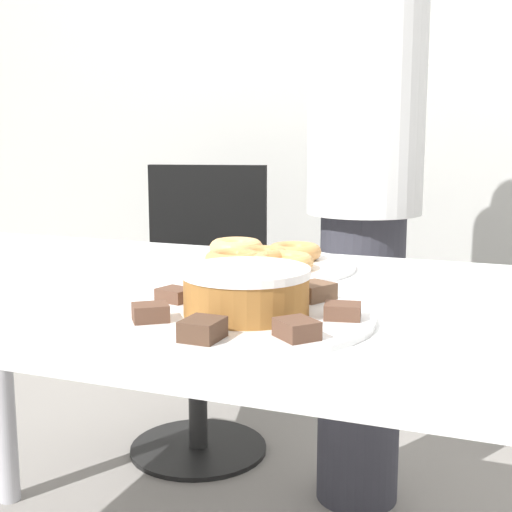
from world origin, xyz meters
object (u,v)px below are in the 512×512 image
plate_cake (246,317)px  frosted_cake (246,291)px  office_chair_left (200,315)px  person_standing (364,184)px  plate_donuts (263,265)px

plate_cake → frosted_cake: bearing=0.0°
office_chair_left → plate_cake: size_ratio=2.44×
plate_cake → frosted_cake: (0.00, 0.00, 0.04)m
plate_cake → person_standing: bearing=92.3°
frosted_cake → person_standing: bearing=92.3°
office_chair_left → person_standing: bearing=-30.6°
plate_cake → plate_donuts: bearing=107.4°
person_standing → office_chair_left: (-0.56, 0.16, -0.45)m
frosted_cake → plate_donuts: bearing=107.4°
person_standing → frosted_cake: 0.92m
person_standing → plate_donuts: 0.55m
person_standing → plate_donuts: person_standing is taller
frosted_cake → plate_cake: bearing=180.0°
person_standing → office_chair_left: 0.74m
office_chair_left → plate_donuts: bearing=-69.8°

